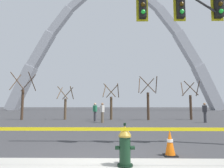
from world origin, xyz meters
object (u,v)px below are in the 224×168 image
at_px(fire_hydrant, 125,146).
at_px(monument_arch, 114,50).
at_px(pedestrian_walking_left, 102,112).
at_px(pedestrian_walking_right, 205,112).
at_px(pedestrian_standing_center, 95,112).
at_px(traffic_signal_gantry, 210,26).
at_px(traffic_cone_by_hydrant, 170,143).

bearing_deg(fire_hydrant, monument_arch, 90.64).
height_order(pedestrian_walking_left, pedestrian_walking_right, same).
relative_size(monument_arch, pedestrian_standing_center, 36.97).
xyz_separation_m(traffic_signal_gantry, pedestrian_walking_right, (3.78, 9.24, -3.45)).
distance_m(pedestrian_walking_left, pedestrian_walking_right, 8.29).
xyz_separation_m(traffic_cone_by_hydrant, traffic_signal_gantry, (1.94, 1.27, 3.91)).
relative_size(traffic_cone_by_hydrant, pedestrian_standing_center, 0.46).
distance_m(monument_arch, pedestrian_standing_center, 39.81).
distance_m(traffic_signal_gantry, pedestrian_walking_right, 10.57).
bearing_deg(pedestrian_walking_left, traffic_cone_by_hydrant, -75.91).
bearing_deg(fire_hydrant, pedestrian_walking_left, 96.39).
distance_m(fire_hydrant, traffic_signal_gantry, 5.48).
distance_m(traffic_cone_by_hydrant, pedestrian_walking_left, 10.56).
xyz_separation_m(fire_hydrant, traffic_signal_gantry, (3.25, 2.25, 3.80)).
bearing_deg(pedestrian_standing_center, pedestrian_walking_left, -62.55).
xyz_separation_m(monument_arch, pedestrian_walking_left, (-0.70, -37.89, -15.88)).
height_order(monument_arch, pedestrian_walking_left, monument_arch).
relative_size(traffic_cone_by_hydrant, pedestrian_walking_left, 0.46).
xyz_separation_m(traffic_signal_gantry, pedestrian_standing_center, (-5.24, 10.38, -3.45)).
bearing_deg(pedestrian_walking_left, monument_arch, 88.94).
distance_m(traffic_signal_gantry, pedestrian_standing_center, 12.13).
bearing_deg(monument_arch, pedestrian_walking_left, -91.06).
distance_m(monument_arch, pedestrian_walking_right, 41.53).
distance_m(monument_arch, pedestrian_walking_left, 41.09).
bearing_deg(pedestrian_walking_left, pedestrian_standing_center, 117.45).
height_order(monument_arch, pedestrian_walking_right, monument_arch).
bearing_deg(traffic_cone_by_hydrant, fire_hydrant, -143.26).
distance_m(traffic_cone_by_hydrant, traffic_signal_gantry, 4.54).
bearing_deg(pedestrian_walking_left, traffic_signal_gantry, -63.33).
bearing_deg(pedestrian_walking_left, pedestrian_walking_right, 1.88).
xyz_separation_m(monument_arch, pedestrian_walking_right, (7.59, -37.62, -15.88)).
bearing_deg(pedestrian_walking_left, fire_hydrant, -83.61).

